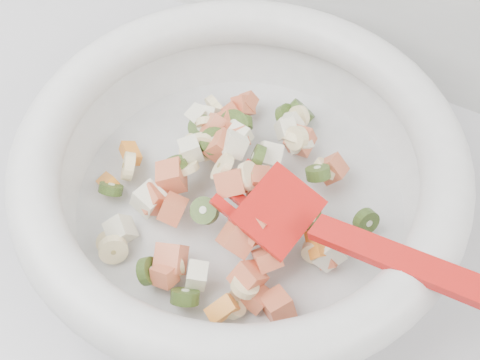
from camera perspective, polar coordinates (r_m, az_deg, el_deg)
The scene contains 1 object.
mixing_bowl at distance 0.53m, azimuth 0.02°, elevation 0.69°, with size 0.49×0.39×0.14m.
Camera 1 is at (0.22, 1.23, 1.39)m, focal length 45.00 mm.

